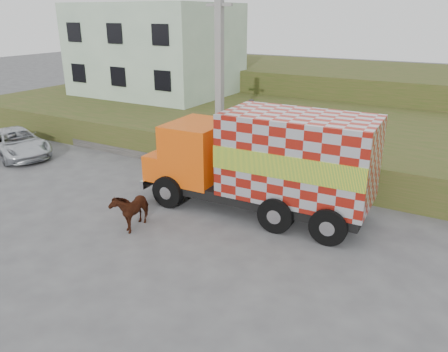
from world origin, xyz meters
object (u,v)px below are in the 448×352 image
Objects in this scene: cargo_truck at (267,162)px; pedestrian at (251,117)px; suv at (16,143)px; utility_pole at (219,82)px; cow at (131,208)px.

pedestrian is (-2.86, 4.49, 0.41)m from cargo_truck.
cargo_truck is at bearing -71.77° from suv.
pedestrian is (0.90, 1.38, -1.73)m from utility_pole.
utility_pole is at bearing 138.41° from cargo_truck.
pedestrian is at bearing 56.82° from utility_pole.
suv is at bearing 178.71° from cargo_truck.
utility_pole is 5.33m from cargo_truck.
utility_pole is 5.05× the size of cow.
utility_pole is 11.18m from suv.
pedestrian reaches higher than suv.
suv is (-10.42, 3.17, 0.01)m from cow.
cargo_truck is (3.76, -3.11, -2.14)m from utility_pole.
cargo_truck is 5.04× the size of pedestrian.
cargo_truck is 13.95m from suv.
pedestrian is (11.03, 4.66, 1.67)m from suv.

